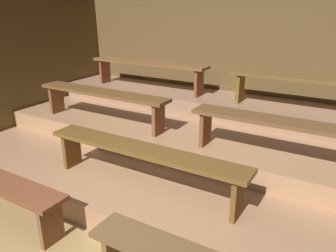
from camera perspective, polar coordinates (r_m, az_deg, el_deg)
The scene contains 11 objects.
ground at distance 4.34m, azimuth -0.19°, elevation -10.50°, with size 6.71×5.11×0.08m, color #9A7B4B.
wall_back at distance 5.82m, azimuth 11.03°, elevation 9.36°, with size 6.71×0.06×2.25m, color brown.
wall_left at distance 5.95m, azimuth -26.00°, elevation 7.95°, with size 0.06×5.11×2.25m, color brown.
platform_lower at distance 4.64m, azimuth 2.93°, elevation -6.05°, with size 5.91×3.33×0.25m, color #A27553.
platform_middle at distance 5.02m, azimuth 6.13°, elevation -0.88°, with size 5.91×2.15×0.25m, color #A77A56.
platform_upper at distance 5.47m, azimuth 8.87°, elevation 3.54°, with size 5.91×0.95×0.25m, color #987157.
bench_lower_center at distance 3.59m, azimuth -4.35°, elevation -4.92°, with size 2.38×0.32×0.48m.
bench_middle_left at distance 4.97m, azimuth -11.18°, elevation 4.93°, with size 2.18×0.32×0.48m.
bench_middle_right at distance 3.83m, azimuth 19.79°, elevation -0.43°, with size 2.18×0.32×0.48m.
bench_upper_left at distance 5.87m, azimuth -3.44°, elevation 10.09°, with size 2.20×0.32×0.48m.
bench_upper_right at distance 4.93m, azimuth 23.20°, elevation 6.62°, with size 2.20×0.32×0.48m.
Camera 1 is at (1.92, -1.05, 2.16)m, focal length 35.79 mm.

